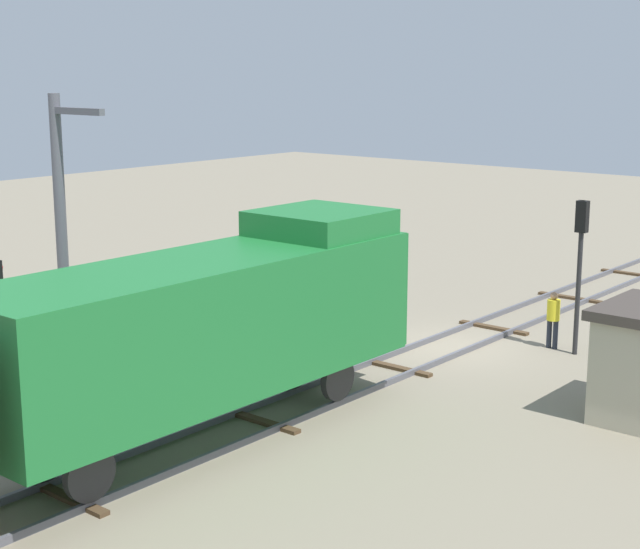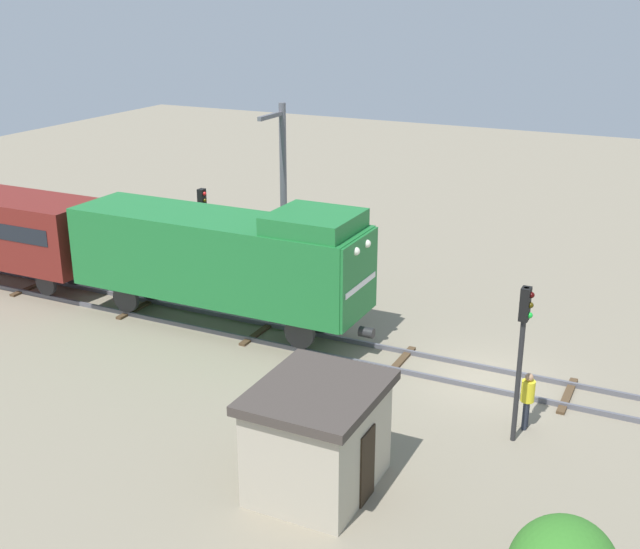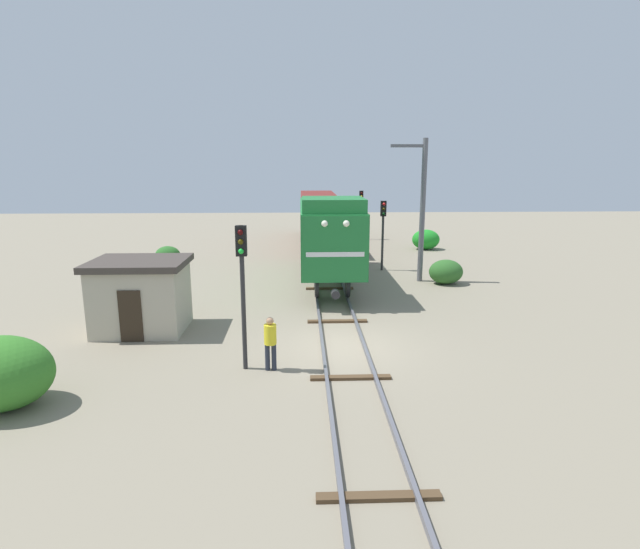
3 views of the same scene
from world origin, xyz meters
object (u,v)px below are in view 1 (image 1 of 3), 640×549
traffic_signal_near (581,249)px  worker_near_track (553,315)px  catenary_mast (63,240)px  locomotive (212,319)px

traffic_signal_near → worker_near_track: bearing=-9.5°
catenary_mast → worker_near_track: bearing=-122.1°
locomotive → traffic_signal_near: (-3.20, -11.36, 0.32)m
worker_near_track → traffic_signal_near: bearing=73.4°
locomotive → catenary_mast: (4.93, 0.22, 1.24)m
traffic_signal_near → catenary_mast: (8.13, 11.58, 0.91)m
locomotive → catenary_mast: size_ratio=1.54×
locomotive → catenary_mast: 5.09m
traffic_signal_near → worker_near_track: traffic_signal_near is taller
locomotive → traffic_signal_near: size_ratio=2.59×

